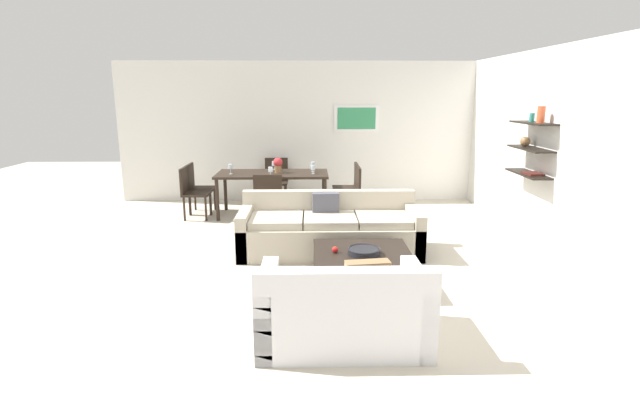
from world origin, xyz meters
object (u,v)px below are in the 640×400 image
at_px(dining_chair_right_near, 352,189).
at_px(wine_glass_foot, 271,170).
at_px(dining_chair_head, 276,178).
at_px(coffee_table, 362,269).
at_px(wine_glass_right_near, 313,168).
at_px(sofa_beige, 330,231).
at_px(dining_table, 273,177).
at_px(wine_glass_right_far, 313,165).
at_px(loveseat_white, 343,309).
at_px(apple_on_coffee_table, 335,250).
at_px(dining_chair_foot, 269,197).
at_px(centerpiece_vase, 278,164).
at_px(dining_chair_left_far, 197,185).
at_px(decorative_bowl, 364,251).
at_px(dining_chair_right_far, 350,184).
at_px(dining_chair_left_near, 191,189).
at_px(wine_glass_head, 274,164).
at_px(wine_glass_left_near, 230,167).

relative_size(dining_chair_right_near, wine_glass_foot, 5.41).
bearing_deg(dining_chair_head, coffee_table, -72.81).
xyz_separation_m(coffee_table, wine_glass_right_near, (-0.53, 3.02, 0.66)).
distance_m(sofa_beige, dining_chair_right_near, 1.87).
bearing_deg(dining_table, wine_glass_right_far, 8.80).
relative_size(dining_table, wine_glass_right_near, 13.92).
distance_m(coffee_table, wine_glass_right_near, 3.13).
bearing_deg(dining_chair_right_near, loveseat_white, -95.95).
relative_size(apple_on_coffee_table, dining_chair_head, 0.08).
bearing_deg(dining_table, dining_chair_right_near, -8.25).
bearing_deg(dining_chair_right_near, wine_glass_right_near, 172.34).
xyz_separation_m(apple_on_coffee_table, dining_chair_head, (-0.93, 3.98, 0.09)).
bearing_deg(dining_chair_foot, centerpiece_vase, 83.41).
bearing_deg(dining_chair_left_far, centerpiece_vase, -7.71).
bearing_deg(wine_glass_foot, dining_chair_foot, -90.00).
bearing_deg(apple_on_coffee_table, wine_glass_right_far, 93.93).
distance_m(sofa_beige, dining_chair_left_far, 3.17).
relative_size(decorative_bowl, dining_chair_foot, 0.40).
bearing_deg(coffee_table, wine_glass_right_near, 99.88).
relative_size(dining_chair_right_far, dining_chair_left_far, 1.00).
bearing_deg(apple_on_coffee_table, decorative_bowl, -11.11).
bearing_deg(wine_glass_right_far, sofa_beige, -84.36).
relative_size(loveseat_white, coffee_table, 1.33).
relative_size(dining_chair_head, dining_chair_foot, 1.00).
distance_m(dining_chair_left_far, dining_chair_left_near, 0.40).
height_order(loveseat_white, wine_glass_head, wine_glass_head).
relative_size(coffee_table, dining_chair_left_near, 1.22).
distance_m(wine_glass_foot, wine_glass_right_near, 0.75).
distance_m(decorative_bowl, wine_glass_foot, 3.10).
xyz_separation_m(decorative_bowl, apple_on_coffee_table, (-0.31, 0.06, -0.00)).
bearing_deg(dining_chair_left_near, wine_glass_right_near, 2.47).
relative_size(sofa_beige, dining_chair_left_near, 2.71).
bearing_deg(wine_glass_right_far, dining_chair_right_near, -24.86).
xyz_separation_m(coffee_table, dining_chair_left_near, (-2.59, 2.93, 0.31)).
height_order(dining_chair_left_near, wine_glass_left_near, wine_glass_left_near).
xyz_separation_m(dining_chair_left_near, wine_glass_left_near, (0.66, 0.09, 0.37)).
bearing_deg(dining_chair_left_far, wine_glass_right_near, -8.44).
height_order(loveseat_white, wine_glass_left_near, wine_glass_left_near).
bearing_deg(dining_chair_right_far, wine_glass_left_near, -171.56).
distance_m(decorative_bowl, wine_glass_left_near, 3.67).
xyz_separation_m(loveseat_white, apple_on_coffee_table, (-0.01, 1.20, 0.12)).
height_order(dining_chair_left_near, centerpiece_vase, centerpiece_vase).
bearing_deg(dining_chair_right_near, dining_chair_foot, -154.59).
bearing_deg(apple_on_coffee_table, loveseat_white, -89.60).
distance_m(coffee_table, wine_glass_right_far, 3.35).
distance_m(dining_chair_foot, wine_glass_right_near, 1.07).
distance_m(dining_chair_foot, wine_glass_left_near, 1.08).
relative_size(sofa_beige, coffee_table, 2.22).
height_order(loveseat_white, dining_chair_foot, dining_chair_foot).
height_order(coffee_table, dining_chair_foot, dining_chair_foot).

